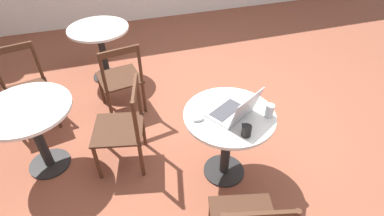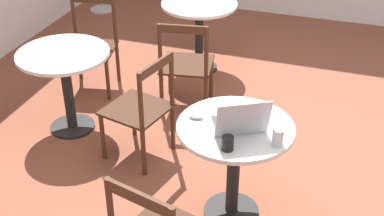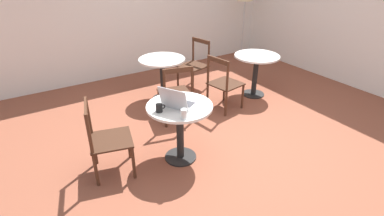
% 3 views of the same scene
% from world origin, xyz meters
% --- Properties ---
extents(ground_plane, '(16.00, 16.00, 0.00)m').
position_xyz_m(ground_plane, '(0.00, 0.00, 0.00)').
color(ground_plane, brown).
extents(cafe_table_near, '(0.75, 0.75, 0.72)m').
position_xyz_m(cafe_table_near, '(-0.65, 0.17, 0.55)').
color(cafe_table_near, black).
rests_on(cafe_table_near, ground_plane).
extents(cafe_table_mid, '(0.75, 0.75, 0.72)m').
position_xyz_m(cafe_table_mid, '(1.38, 1.07, 0.55)').
color(cafe_table_mid, black).
rests_on(cafe_table_mid, ground_plane).
extents(cafe_table_far, '(0.75, 0.75, 0.72)m').
position_xyz_m(cafe_table_far, '(-0.05, 1.76, 0.55)').
color(cafe_table_far, black).
rests_on(cafe_table_far, ground_plane).
extents(chair_mid_left, '(0.52, 0.52, 0.88)m').
position_xyz_m(chair_mid_left, '(0.59, 0.93, 0.44)').
color(chair_mid_left, '#472819').
rests_on(chair_mid_left, ground_plane).
extents(chair_far_front, '(0.54, 0.54, 0.88)m').
position_xyz_m(chair_far_front, '(-0.23, 1.01, 0.44)').
color(chair_far_front, '#472819').
rests_on(chair_far_front, ground_plane).
extents(chair_far_right, '(0.53, 0.53, 0.88)m').
position_xyz_m(chair_far_right, '(0.69, 1.92, 0.44)').
color(chair_far_right, '#472819').
rests_on(chair_far_right, ground_plane).
extents(laptop, '(0.45, 0.45, 0.26)m').
position_xyz_m(laptop, '(-0.68, 0.15, 0.78)').
color(laptop, '#B7B7BC').
rests_on(laptop, cafe_table_near).
extents(mouse, '(0.06, 0.10, 0.03)m').
position_xyz_m(mouse, '(-0.64, 0.43, 0.74)').
color(mouse, '#B7B7BC').
rests_on(mouse, cafe_table_near).
extents(mug, '(0.11, 0.07, 0.09)m').
position_xyz_m(mug, '(-0.91, 0.15, 0.77)').
color(mug, black).
rests_on(mug, cafe_table_near).
extents(drinking_glass, '(0.07, 0.07, 0.11)m').
position_xyz_m(drinking_glass, '(-0.77, -0.12, 0.78)').
color(drinking_glass, silver).
rests_on(drinking_glass, cafe_table_near).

